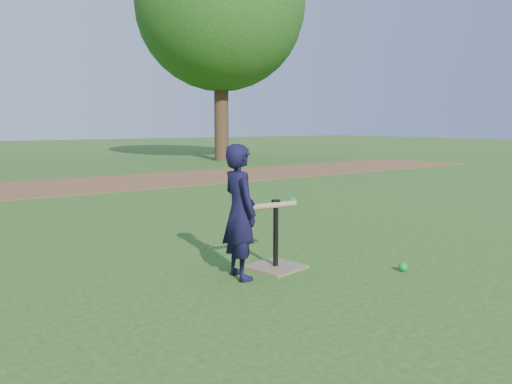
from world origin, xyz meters
TOP-DOWN VIEW (x-y plane):
  - ground at (0.00, 0.00)m, footprint 80.00×80.00m
  - dirt_strip at (0.00, 7.50)m, footprint 24.00×3.00m
  - child at (-0.54, 0.25)m, footprint 0.31×0.44m
  - wiffle_ball_ground at (0.71, -0.42)m, footprint 0.08×0.08m
  - batting_tee at (-0.13, 0.30)m, footprint 0.50×0.50m
  - swing_action at (-0.20, 0.29)m, footprint 0.74×0.20m
  - tree_right at (6.50, 12.00)m, footprint 5.80×5.80m

SIDE VIEW (x-z plane):
  - ground at x=0.00m, z-range 0.00..0.00m
  - dirt_strip at x=0.00m, z-range 0.00..0.01m
  - wiffle_ball_ground at x=0.71m, z-range 0.00..0.08m
  - batting_tee at x=-0.13m, z-range -0.20..0.42m
  - child at x=-0.54m, z-range 0.00..1.11m
  - swing_action at x=-0.20m, z-range 0.53..0.61m
  - tree_right at x=6.50m, z-range 1.19..9.39m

